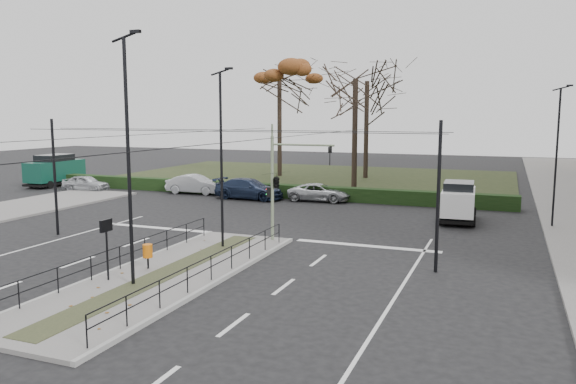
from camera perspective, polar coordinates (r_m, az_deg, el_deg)
name	(u,v)px	position (r m, az deg, el deg)	size (l,w,h in m)	color
ground	(199,261)	(24.39, -9.03, -6.97)	(140.00, 140.00, 0.00)	black
median_island	(166,275)	(22.34, -12.31, -8.25)	(4.40, 15.00, 0.14)	#64615F
park	(311,177)	(55.65, 2.38, 1.50)	(38.00, 26.00, 0.10)	black
hedge	(254,189)	(43.25, -3.43, 0.26)	(38.00, 1.00, 1.00)	black
median_railing	(164,253)	(22.03, -12.53, -6.05)	(4.14, 13.24, 0.92)	black
catenary	(216,178)	(25.15, -7.33, 1.45)	(20.00, 34.00, 6.00)	black
traffic_light	(278,180)	(27.01, -1.03, 1.21)	(3.43, 1.95, 5.04)	gray
litter_bin	(148,251)	(23.00, -14.07, -5.86)	(0.38, 0.38, 0.98)	black
info_panel	(106,233)	(21.62, -17.99, -3.94)	(0.13, 0.59, 2.27)	black
streetlamp_median_near	(129,159)	(20.42, -15.86, 3.23)	(0.74, 0.15, 8.89)	black
streetlamp_median_far	(222,158)	(25.64, -6.76, 3.50)	(0.68, 0.14, 8.14)	black
streetlamp_sidewalk	(557,155)	(33.65, 25.65, 3.38)	(0.64, 0.13, 7.64)	black
parked_car_first	(86,183)	(48.74, -19.86, 0.86)	(1.56, 3.88, 1.32)	#B0B4B8
parked_car_second	(195,184)	(44.97, -9.43, 0.78)	(1.58, 4.53, 1.49)	#B0B4B8
parked_car_third	(249,189)	(41.68, -3.98, 0.33)	(2.13, 5.24, 1.52)	#1B2640
parked_car_fourth	(320,192)	(40.68, 3.23, -0.03)	(2.09, 4.53, 1.26)	#B0B4B8
white_van	(458,201)	(34.19, 16.92, -0.86)	(2.17, 4.42, 2.34)	white
green_van	(55,170)	(53.43, -22.58, 2.11)	(2.40, 5.68, 2.75)	#0D3C2F
rust_tree	(279,80)	(56.43, -0.87, 11.35)	(8.23, 8.23, 12.58)	black
bare_tree_center	(367,88)	(55.17, 8.03, 10.40)	(8.38, 8.38, 12.36)	black
bare_tree_near	(356,87)	(46.20, 6.87, 10.54)	(6.71, 6.71, 11.92)	black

